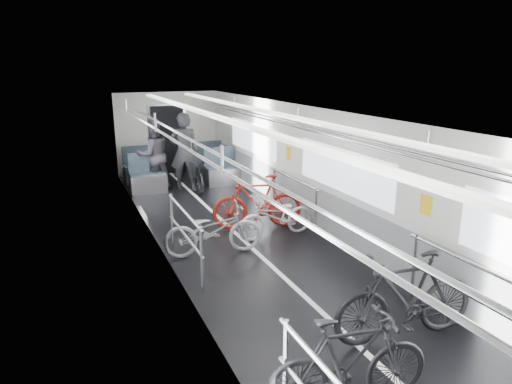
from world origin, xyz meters
The scene contains 9 objects.
car_shell centered at (0.00, 1.78, 1.13)m, with size 3.02×14.01×2.41m.
bike_left_mid centered at (-0.69, -3.44, 0.49)m, with size 0.46×1.64×0.98m, color black.
bike_left_far centered at (-0.71, 0.55, 0.44)m, with size 0.59×1.68×0.88m, color #9C9BA0.
bike_right_near centered at (0.58, -2.74, 0.55)m, with size 0.52×1.83×1.10m, color black.
bike_right_mid centered at (0.64, 0.86, 0.41)m, with size 0.54×1.56×0.82m, color silver.
bike_right_far centered at (0.51, 1.46, 0.54)m, with size 0.51×1.81×1.09m, color maroon.
bike_aisle centered at (0.23, 4.80, 0.41)m, with size 0.54×1.56×0.82m, color black.
person_standing centered at (-0.07, 4.80, 1.01)m, with size 0.73×0.48×2.02m, color black.
person_seated centered at (-0.78, 5.23, 0.92)m, with size 0.89×0.70×1.84m, color #333038.
Camera 1 is at (-2.93, -6.45, 3.17)m, focal length 32.00 mm.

